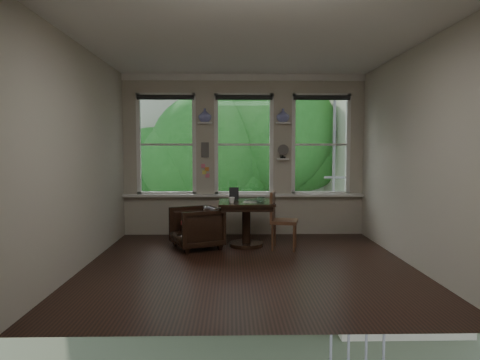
{
  "coord_description": "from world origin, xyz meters",
  "views": [
    {
      "loc": [
        -0.24,
        -5.83,
        1.6
      ],
      "look_at": [
        -0.1,
        0.9,
        1.12
      ],
      "focal_mm": 32.0,
      "sensor_mm": 36.0,
      "label": 1
    }
  ],
  "objects_px": {
    "armchair_left": "(196,228)",
    "side_chair_right": "(284,221)",
    "mug": "(232,200)",
    "laptop": "(254,201)",
    "table": "(246,224)"
  },
  "relations": [
    {
      "from": "laptop",
      "to": "table",
      "type": "bearing_deg",
      "value": 146.48
    },
    {
      "from": "laptop",
      "to": "armchair_left",
      "type": "bearing_deg",
      "value": -168.0
    },
    {
      "from": "table",
      "to": "armchair_left",
      "type": "height_order",
      "value": "table"
    },
    {
      "from": "side_chair_right",
      "to": "mug",
      "type": "xyz_separation_m",
      "value": [
        -0.85,
        -0.0,
        0.34
      ]
    },
    {
      "from": "armchair_left",
      "to": "side_chair_right",
      "type": "xyz_separation_m",
      "value": [
        1.42,
        -0.09,
        0.12
      ]
    },
    {
      "from": "side_chair_right",
      "to": "table",
      "type": "bearing_deg",
      "value": 81.45
    },
    {
      "from": "armchair_left",
      "to": "laptop",
      "type": "relative_size",
      "value": 2.18
    },
    {
      "from": "table",
      "to": "armchair_left",
      "type": "distance_m",
      "value": 0.83
    },
    {
      "from": "table",
      "to": "side_chair_right",
      "type": "relative_size",
      "value": 0.98
    },
    {
      "from": "side_chair_right",
      "to": "mug",
      "type": "distance_m",
      "value": 0.91
    },
    {
      "from": "table",
      "to": "laptop",
      "type": "bearing_deg",
      "value": -44.73
    },
    {
      "from": "table",
      "to": "side_chair_right",
      "type": "height_order",
      "value": "side_chair_right"
    },
    {
      "from": "armchair_left",
      "to": "side_chair_right",
      "type": "height_order",
      "value": "side_chair_right"
    },
    {
      "from": "mug",
      "to": "table",
      "type": "bearing_deg",
      "value": 43.98
    },
    {
      "from": "mug",
      "to": "laptop",
      "type": "bearing_deg",
      "value": 15.96
    }
  ]
}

